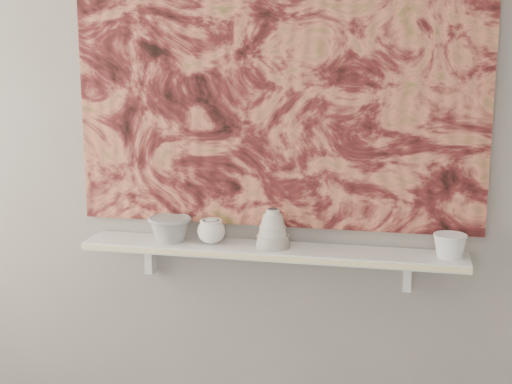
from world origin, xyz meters
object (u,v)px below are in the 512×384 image
(shelf, at_px, (271,251))
(bell_vessel, at_px, (273,228))
(painting, at_px, (276,77))
(bowl_white, at_px, (450,246))
(cup_cream, at_px, (211,231))
(bowl_grey, at_px, (170,229))

(shelf, relative_size, bell_vessel, 9.87)
(painting, xyz_separation_m, bell_vessel, (0.01, -0.08, -0.54))
(shelf, bearing_deg, bowl_white, 0.00)
(painting, height_order, bell_vessel, painting)
(bell_vessel, bearing_deg, painting, 94.62)
(shelf, distance_m, cup_cream, 0.23)
(cup_cream, xyz_separation_m, bowl_white, (0.85, 0.00, -0.00))
(bowl_white, bearing_deg, painting, 172.70)
(painting, xyz_separation_m, bowl_grey, (-0.38, -0.08, -0.56))
(painting, distance_m, bell_vessel, 0.55)
(bowl_grey, distance_m, bowl_white, 1.01)
(bowl_grey, bearing_deg, shelf, 0.00)
(shelf, height_order, cup_cream, cup_cream)
(shelf, distance_m, bowl_grey, 0.39)
(bowl_grey, distance_m, cup_cream, 0.16)
(painting, bearing_deg, bell_vessel, -85.38)
(painting, relative_size, cup_cream, 14.52)
(cup_cream, bearing_deg, bell_vessel, 0.00)
(shelf, xyz_separation_m, cup_cream, (-0.22, 0.00, 0.06))
(bell_vessel, bearing_deg, bowl_grey, 180.00)
(cup_cream, xyz_separation_m, bell_vessel, (0.23, 0.00, 0.02))
(painting, relative_size, bowl_grey, 9.11)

